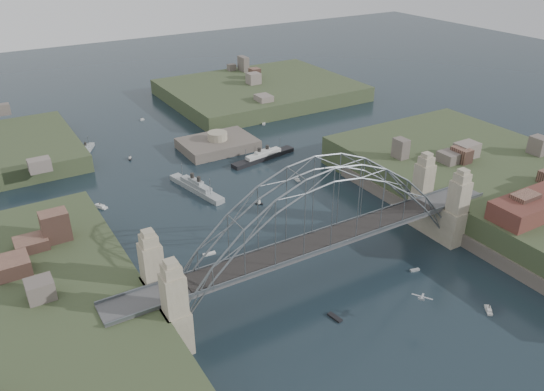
{
  "coord_description": "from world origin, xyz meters",
  "views": [
    {
      "loc": [
        -52.69,
        -69.31,
        62.66
      ],
      "look_at": [
        0.0,
        18.0,
        10.0
      ],
      "focal_mm": 35.37,
      "sensor_mm": 36.0,
      "label": 1
    }
  ],
  "objects_px": {
    "bridge": "(322,222)",
    "naval_cruiser_far": "(86,152)",
    "fort_island": "(218,150)",
    "wharf_shed": "(534,206)",
    "ocean_liner": "(263,157)",
    "naval_cruiser_near": "(196,188)"
  },
  "relations": [
    {
      "from": "naval_cruiser_far",
      "to": "ocean_liner",
      "type": "height_order",
      "value": "ocean_liner"
    },
    {
      "from": "naval_cruiser_far",
      "to": "bridge",
      "type": "bearing_deg",
      "value": -74.65
    },
    {
      "from": "bridge",
      "to": "ocean_liner",
      "type": "xyz_separation_m",
      "value": [
        19.89,
        55.86,
        -11.5
      ]
    },
    {
      "from": "bridge",
      "to": "naval_cruiser_near",
      "type": "xyz_separation_m",
      "value": [
        -5.46,
        46.96,
        -11.37
      ]
    },
    {
      "from": "bridge",
      "to": "naval_cruiser_near",
      "type": "bearing_deg",
      "value": 96.63
    },
    {
      "from": "wharf_shed",
      "to": "naval_cruiser_far",
      "type": "xyz_separation_m",
      "value": [
        -67.82,
        100.73,
        -9.28
      ]
    },
    {
      "from": "naval_cruiser_near",
      "to": "ocean_liner",
      "type": "relative_size",
      "value": 0.94
    },
    {
      "from": "fort_island",
      "to": "naval_cruiser_near",
      "type": "distance_m",
      "value": 28.94
    },
    {
      "from": "fort_island",
      "to": "naval_cruiser_far",
      "type": "relative_size",
      "value": 1.7
    },
    {
      "from": "bridge",
      "to": "naval_cruiser_far",
      "type": "xyz_separation_m",
      "value": [
        -23.82,
        86.73,
        -11.61
      ]
    },
    {
      "from": "bridge",
      "to": "naval_cruiser_far",
      "type": "bearing_deg",
      "value": 105.35
    },
    {
      "from": "wharf_shed",
      "to": "naval_cruiser_far",
      "type": "height_order",
      "value": "wharf_shed"
    },
    {
      "from": "bridge",
      "to": "ocean_liner",
      "type": "bearing_deg",
      "value": 70.4
    },
    {
      "from": "naval_cruiser_near",
      "to": "ocean_liner",
      "type": "bearing_deg",
      "value": 19.34
    },
    {
      "from": "fort_island",
      "to": "wharf_shed",
      "type": "height_order",
      "value": "wharf_shed"
    },
    {
      "from": "naval_cruiser_far",
      "to": "wharf_shed",
      "type": "bearing_deg",
      "value": -56.05
    },
    {
      "from": "fort_island",
      "to": "naval_cruiser_far",
      "type": "height_order",
      "value": "fort_island"
    },
    {
      "from": "wharf_shed",
      "to": "ocean_liner",
      "type": "bearing_deg",
      "value": 109.04
    },
    {
      "from": "ocean_liner",
      "to": "wharf_shed",
      "type": "bearing_deg",
      "value": -70.96
    },
    {
      "from": "bridge",
      "to": "naval_cruiser_far",
      "type": "relative_size",
      "value": 6.5
    },
    {
      "from": "naval_cruiser_far",
      "to": "ocean_liner",
      "type": "bearing_deg",
      "value": -35.24
    },
    {
      "from": "wharf_shed",
      "to": "naval_cruiser_near",
      "type": "distance_m",
      "value": 79.02
    }
  ]
}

